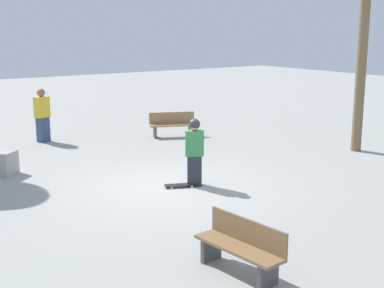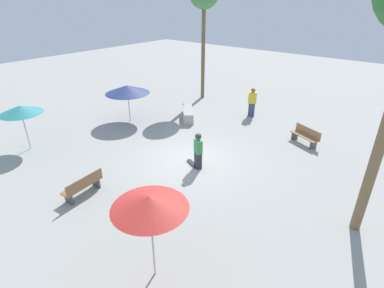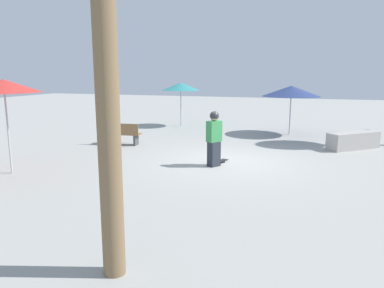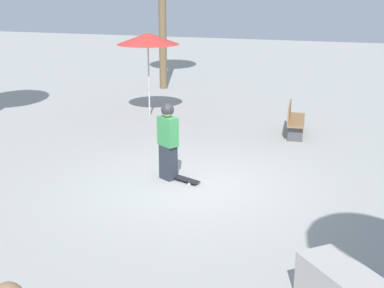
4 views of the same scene
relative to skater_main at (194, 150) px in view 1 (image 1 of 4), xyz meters
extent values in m
plane|color=#9E9E99|center=(0.61, -0.27, -0.89)|extent=(60.00, 60.00, 0.00)
cube|color=#282D38|center=(0.00, 0.00, -0.52)|extent=(0.42, 0.39, 0.75)
cube|color=#388C4C|center=(0.00, 0.00, 0.16)|extent=(0.50, 0.44, 0.62)
sphere|color=tan|center=(0.00, 0.00, 0.59)|extent=(0.24, 0.24, 0.24)
sphere|color=#2D2D33|center=(0.00, 0.00, 0.62)|extent=(0.27, 0.27, 0.27)
cube|color=black|center=(0.35, -0.06, -0.83)|extent=(0.82, 0.49, 0.02)
cylinder|color=silver|center=(0.61, -0.07, -0.86)|extent=(0.06, 0.05, 0.05)
cylinder|color=silver|center=(0.55, -0.23, -0.86)|extent=(0.06, 0.05, 0.05)
cylinder|color=silver|center=(0.16, 0.12, -0.86)|extent=(0.06, 0.05, 0.05)
cylinder|color=silver|center=(0.09, -0.04, -0.86)|extent=(0.06, 0.05, 0.05)
cube|color=#47474C|center=(-3.29, -5.02, -0.69)|extent=(0.23, 0.39, 0.40)
cube|color=#47474C|center=(-2.14, -5.52, -0.69)|extent=(0.23, 0.39, 0.40)
cube|color=#9E754C|center=(-2.72, -5.27, -0.47)|extent=(1.64, 1.05, 0.05)
cube|color=#9E754C|center=(-2.80, -5.45, -0.24)|extent=(1.48, 0.68, 0.40)
cube|color=#47474C|center=(2.09, 4.93, -0.69)|extent=(0.40, 0.12, 0.40)
cube|color=#47474C|center=(2.21, 3.68, -0.69)|extent=(0.40, 0.12, 0.40)
cube|color=olive|center=(2.15, 4.30, -0.47)|extent=(0.60, 1.64, 0.05)
cube|color=olive|center=(1.95, 4.28, -0.24)|extent=(0.20, 1.60, 0.40)
cylinder|color=brown|center=(-6.31, -0.24, 2.46)|extent=(0.31, 0.31, 6.70)
cube|color=#38476B|center=(1.29, -7.06, -0.47)|extent=(0.46, 0.40, 0.83)
cube|color=yellow|center=(1.29, -7.06, 0.28)|extent=(0.56, 0.45, 0.69)
sphere|color=#8C6647|center=(1.29, -7.06, 0.76)|extent=(0.27, 0.27, 0.27)
camera|label=1|loc=(7.13, 10.29, 2.89)|focal=50.00mm
camera|label=2|loc=(-6.92, 8.96, 5.92)|focal=28.00mm
camera|label=3|loc=(-10.55, -2.77, 1.89)|focal=35.00mm
camera|label=4|loc=(3.79, -10.09, 3.14)|focal=50.00mm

